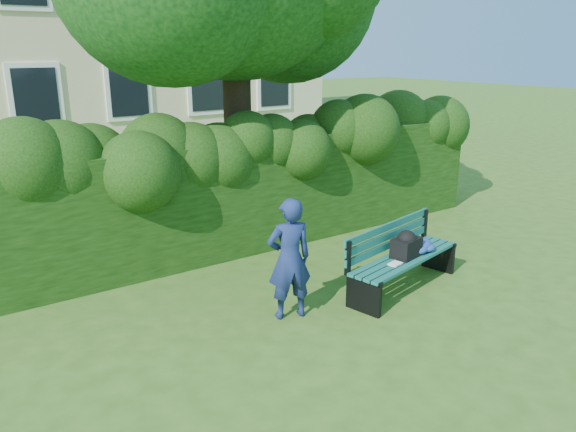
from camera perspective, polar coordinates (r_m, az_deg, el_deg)
ground at (r=7.60m, az=2.62°, el=-7.96°), size 80.00×80.00×0.00m
hedge at (r=9.03m, az=-5.83°, el=2.11°), size 10.00×1.00×1.80m
park_bench at (r=7.81m, az=11.87°, el=-3.61°), size 2.05×0.96×0.89m
man_reading at (r=6.72m, az=0.14°, el=-4.38°), size 0.62×0.49×1.51m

